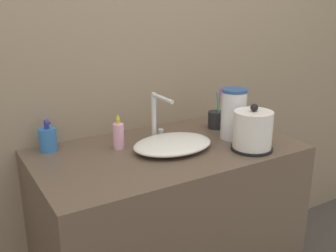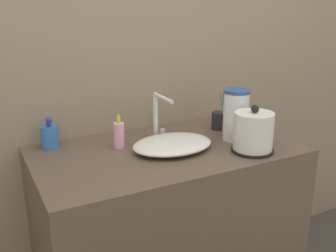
# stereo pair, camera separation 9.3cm
# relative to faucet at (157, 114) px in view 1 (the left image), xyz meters

# --- Properties ---
(wall_back) EXTENTS (6.00, 0.04, 2.60)m
(wall_back) POSITION_rel_faucet_xyz_m (-0.02, 0.22, 0.33)
(wall_back) COLOR gray
(wall_back) RESTS_ON ground_plane
(vanity_counter) EXTENTS (1.12, 0.63, 0.85)m
(vanity_counter) POSITION_rel_faucet_xyz_m (-0.02, -0.12, -0.55)
(vanity_counter) COLOR brown
(vanity_counter) RESTS_ON ground_plane
(sink_basin) EXTENTS (0.35, 0.26, 0.05)m
(sink_basin) POSITION_rel_faucet_xyz_m (-0.00, -0.14, -0.10)
(sink_basin) COLOR silver
(sink_basin) RESTS_ON vanity_counter
(faucet) EXTENTS (0.06, 0.17, 0.21)m
(faucet) POSITION_rel_faucet_xyz_m (0.00, 0.00, 0.00)
(faucet) COLOR silver
(faucet) RESTS_ON vanity_counter
(electric_kettle) EXTENTS (0.18, 0.18, 0.20)m
(electric_kettle) POSITION_rel_faucet_xyz_m (0.28, -0.31, -0.05)
(electric_kettle) COLOR black
(electric_kettle) RESTS_ON vanity_counter
(toothbrush_cup) EXTENTS (0.08, 0.08, 0.20)m
(toothbrush_cup) POSITION_rel_faucet_xyz_m (0.33, 0.01, -0.08)
(toothbrush_cup) COLOR #232328
(toothbrush_cup) RESTS_ON vanity_counter
(lotion_bottle) EXTENTS (0.07, 0.07, 0.13)m
(lotion_bottle) POSITION_rel_faucet_xyz_m (-0.46, 0.12, -0.07)
(lotion_bottle) COLOR #3370B7
(lotion_bottle) RESTS_ON vanity_counter
(shampoo_bottle) EXTENTS (0.05, 0.05, 0.15)m
(shampoo_bottle) POSITION_rel_faucet_xyz_m (-0.19, -0.01, -0.07)
(shampoo_bottle) COLOR #EAA8C6
(shampoo_bottle) RESTS_ON vanity_counter
(water_pitcher) EXTENTS (0.12, 0.12, 0.23)m
(water_pitcher) POSITION_rel_faucet_xyz_m (0.31, -0.15, -0.01)
(water_pitcher) COLOR silver
(water_pitcher) RESTS_ON vanity_counter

